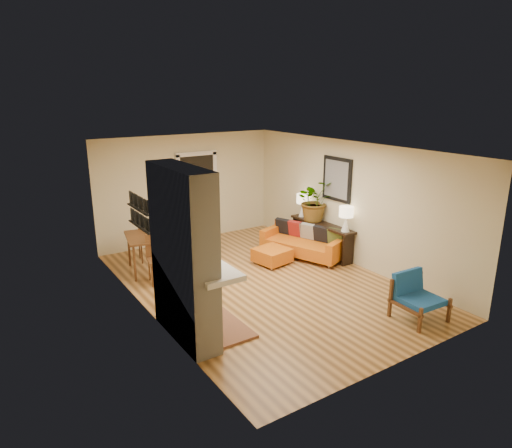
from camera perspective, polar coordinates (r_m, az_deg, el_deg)
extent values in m
plane|color=tan|center=(8.90, 0.71, -7.43)|extent=(6.50, 6.50, 0.00)
plane|color=white|center=(8.20, 0.78, 9.43)|extent=(6.50, 6.50, 0.00)
plane|color=beige|center=(11.22, -8.60, 4.42)|extent=(4.50, 0.00, 4.50)
plane|color=beige|center=(6.18, 17.93, -6.23)|extent=(4.50, 0.00, 4.50)
plane|color=beige|center=(7.49, -13.70, -1.92)|extent=(0.00, 6.50, 6.50)
plane|color=beige|center=(9.85, 11.67, 2.59)|extent=(0.00, 6.50, 6.50)
cube|color=black|center=(11.35, -7.33, 3.31)|extent=(0.88, 0.06, 2.10)
cube|color=white|center=(11.14, -9.57, 2.97)|extent=(0.10, 0.08, 2.18)
cube|color=white|center=(11.56, -5.13, 3.62)|extent=(0.10, 0.08, 2.18)
cube|color=white|center=(11.15, -7.51, 8.71)|extent=(1.08, 0.08, 0.10)
cube|color=black|center=(10.02, 10.09, 5.54)|extent=(0.04, 0.85, 0.95)
cube|color=slate|center=(10.00, 9.99, 5.52)|extent=(0.01, 0.70, 0.80)
cube|color=black|center=(7.78, -14.36, -0.35)|extent=(0.06, 0.95, 0.02)
cube|color=black|center=(7.70, -14.52, 1.79)|extent=(0.06, 0.95, 0.02)
cube|color=white|center=(6.51, -9.27, 0.72)|extent=(0.42, 1.50, 1.48)
cube|color=white|center=(6.97, -8.78, -9.63)|extent=(0.42, 1.50, 1.12)
cube|color=white|center=(6.84, -7.07, -4.94)|extent=(0.60, 1.68, 0.08)
cube|color=black|center=(7.09, -7.14, -10.04)|extent=(0.03, 0.72, 0.78)
cube|color=brown|center=(7.41, -4.93, -12.50)|extent=(0.75, 1.30, 0.04)
cube|color=black|center=(7.19, -6.27, -10.62)|extent=(0.30, 0.36, 0.48)
cylinder|color=black|center=(7.00, -6.39, -7.41)|extent=(0.10, 0.10, 0.40)
cube|color=gold|center=(6.63, -7.46, 0.10)|extent=(0.04, 0.95, 0.95)
cube|color=silver|center=(6.63, -7.30, 0.13)|extent=(0.01, 0.82, 0.82)
cylinder|color=silver|center=(9.72, 9.08, -5.25)|extent=(0.05, 0.05, 0.09)
cylinder|color=silver|center=(10.23, 10.70, -4.20)|extent=(0.05, 0.05, 0.09)
cylinder|color=silver|center=(10.51, 1.16, -3.34)|extent=(0.05, 0.05, 0.09)
cylinder|color=silver|center=(10.99, 3.03, -2.47)|extent=(0.05, 0.05, 0.09)
cube|color=orange|center=(10.28, 5.89, -2.86)|extent=(1.38, 2.01, 0.26)
cube|color=orange|center=(10.44, 6.81, -0.92)|extent=(0.80, 1.80, 0.31)
cube|color=orange|center=(9.83, 10.16, -2.59)|extent=(0.80, 0.42, 0.18)
cube|color=orange|center=(10.64, 2.02, -0.86)|extent=(0.80, 0.42, 0.18)
cube|color=#4B632A|center=(10.01, 9.95, -1.58)|extent=(0.29, 0.39, 0.37)
cube|color=black|center=(10.16, 8.18, -1.23)|extent=(0.29, 0.39, 0.37)
cube|color=#969792|center=(10.33, 6.47, -0.88)|extent=(0.29, 0.39, 0.37)
cube|color=maroon|center=(10.48, 5.02, -0.58)|extent=(0.29, 0.39, 0.37)
cube|color=black|center=(10.66, 3.41, -0.25)|extent=(0.29, 0.39, 0.37)
cylinder|color=silver|center=(9.52, 2.02, -5.63)|extent=(0.04, 0.04, 0.05)
cylinder|color=silver|center=(9.88, 4.23, -4.82)|extent=(0.04, 0.04, 0.05)
cylinder|color=silver|center=(9.88, -0.20, -4.78)|extent=(0.04, 0.04, 0.05)
cylinder|color=silver|center=(10.23, 2.01, -4.03)|extent=(0.04, 0.04, 0.05)
cube|color=orange|center=(9.81, 2.03, -3.89)|extent=(0.77, 0.77, 0.28)
cube|color=brown|center=(7.70, 18.11, -9.96)|extent=(0.09, 0.70, 0.05)
cube|color=brown|center=(7.56, 19.82, -11.29)|extent=(0.05, 0.05, 0.41)
cube|color=brown|center=(7.86, 16.47, -8.86)|extent=(0.05, 0.05, 0.66)
cube|color=brown|center=(8.18, 21.33, -8.69)|extent=(0.09, 0.70, 0.05)
cube|color=brown|center=(8.05, 23.00, -9.90)|extent=(0.05, 0.05, 0.41)
cube|color=brown|center=(8.34, 19.72, -7.69)|extent=(0.05, 0.05, 0.66)
cube|color=#1A66A1|center=(7.91, 19.81, -8.94)|extent=(0.65, 0.61, 0.09)
cube|color=#1A66A1|center=(7.99, 18.44, -6.80)|extent=(0.63, 0.19, 0.39)
cube|color=brown|center=(9.48, -13.74, -1.55)|extent=(0.90, 1.13, 0.04)
cylinder|color=brown|center=(9.16, -14.92, -4.82)|extent=(0.05, 0.05, 0.73)
cylinder|color=brown|center=(9.23, -11.43, -4.41)|extent=(0.05, 0.05, 0.73)
cylinder|color=brown|center=(9.98, -15.58, -3.11)|extent=(0.05, 0.05, 0.73)
cylinder|color=brown|center=(10.04, -12.37, -2.75)|extent=(0.05, 0.05, 0.73)
cube|color=brown|center=(8.97, -12.02, -4.44)|extent=(0.50, 0.50, 0.04)
cube|color=brown|center=(9.08, -12.34, -2.52)|extent=(0.43, 0.12, 0.47)
cylinder|color=brown|center=(8.88, -12.83, -6.35)|extent=(0.04, 0.04, 0.45)
cylinder|color=brown|center=(8.93, -10.63, -6.08)|extent=(0.04, 0.04, 0.45)
cylinder|color=brown|center=(9.19, -13.19, -5.57)|extent=(0.04, 0.04, 0.45)
cylinder|color=brown|center=(9.24, -11.07, -5.31)|extent=(0.04, 0.04, 0.45)
cube|color=brown|center=(10.21, -13.35, -1.96)|extent=(0.50, 0.50, 0.04)
cube|color=brown|center=(9.94, -13.26, -0.92)|extent=(0.43, 0.12, 0.47)
cylinder|color=brown|center=(10.10, -14.07, -3.61)|extent=(0.04, 0.04, 0.45)
cylinder|color=brown|center=(10.14, -12.14, -3.39)|extent=(0.04, 0.04, 0.45)
cylinder|color=brown|center=(10.42, -14.35, -3.00)|extent=(0.04, 0.04, 0.45)
cylinder|color=brown|center=(10.47, -12.48, -2.79)|extent=(0.04, 0.04, 0.45)
cube|color=black|center=(10.34, 8.25, -0.03)|extent=(0.34, 1.85, 0.05)
cube|color=black|center=(9.86, 11.42, -3.20)|extent=(0.30, 0.04, 0.68)
cube|color=black|center=(11.07, 5.28, -0.77)|extent=(0.30, 0.04, 0.68)
cone|color=white|center=(9.78, 11.13, -0.06)|extent=(0.18, 0.18, 0.30)
cylinder|color=white|center=(9.73, 11.19, 0.95)|extent=(0.03, 0.03, 0.06)
cylinder|color=#FFEABF|center=(9.70, 11.22, 1.52)|extent=(0.30, 0.30, 0.22)
cone|color=white|center=(10.81, 5.84, 1.74)|extent=(0.18, 0.18, 0.30)
cylinder|color=white|center=(10.76, 5.87, 2.67)|extent=(0.03, 0.03, 0.06)
cylinder|color=#FFEABF|center=(10.74, 5.88, 3.19)|extent=(0.30, 0.30, 0.22)
imported|color=#1E5919|center=(10.39, 7.38, 2.98)|extent=(1.03, 0.95, 0.96)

